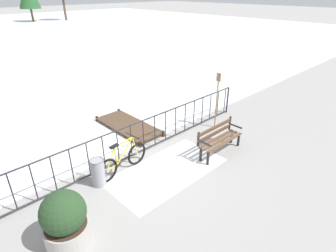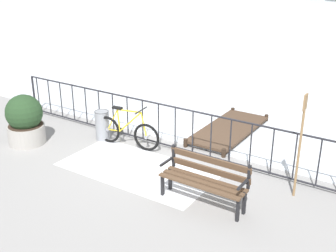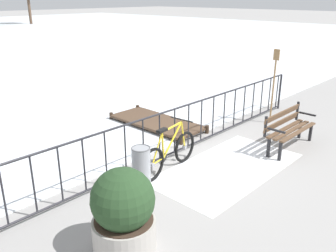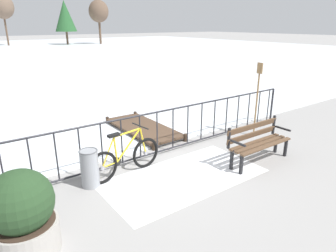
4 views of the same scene
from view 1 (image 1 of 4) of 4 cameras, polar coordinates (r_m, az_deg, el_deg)
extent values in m
plane|color=gray|center=(8.34, -6.21, -5.88)|extent=(160.00, 160.00, 0.00)
cube|color=white|center=(7.60, -0.20, -9.25)|extent=(3.27, 1.67, 0.01)
cylinder|color=#232328|center=(7.83, -6.58, 0.61)|extent=(9.00, 0.04, 0.04)
cylinder|color=#232328|center=(8.30, -6.23, -5.41)|extent=(9.00, 0.04, 0.04)
cylinder|color=#232328|center=(11.10, 12.25, 5.26)|extent=(0.06, 0.06, 1.05)
cylinder|color=#232328|center=(6.91, -29.70, -11.79)|extent=(0.03, 0.03, 0.97)
cylinder|color=#232328|center=(6.98, -26.15, -10.49)|extent=(0.03, 0.03, 0.97)
cylinder|color=#232328|center=(7.08, -22.72, -9.18)|extent=(0.03, 0.03, 0.97)
cylinder|color=#232328|center=(7.20, -19.42, -7.88)|extent=(0.03, 0.03, 0.97)
cylinder|color=#232328|center=(7.35, -16.26, -6.61)|extent=(0.03, 0.03, 0.97)
cylinder|color=#232328|center=(7.52, -13.25, -5.37)|extent=(0.03, 0.03, 0.97)
cylinder|color=#232328|center=(7.72, -10.39, -4.18)|extent=(0.03, 0.03, 0.97)
cylinder|color=#232328|center=(7.93, -7.69, -3.04)|extent=(0.03, 0.03, 0.97)
cylinder|color=#232328|center=(8.17, -5.15, -1.95)|extent=(0.03, 0.03, 0.97)
cylinder|color=#232328|center=(8.43, -2.76, -0.93)|extent=(0.03, 0.03, 0.97)
cylinder|color=#232328|center=(8.70, -0.51, 0.03)|extent=(0.03, 0.03, 0.97)
cylinder|color=#232328|center=(8.98, 1.59, 0.94)|extent=(0.03, 0.03, 0.97)
cylinder|color=#232328|center=(9.28, 3.56, 1.78)|extent=(0.03, 0.03, 0.97)
cylinder|color=#232328|center=(9.60, 5.41, 2.57)|extent=(0.03, 0.03, 0.97)
cylinder|color=#232328|center=(9.92, 7.15, 3.31)|extent=(0.03, 0.03, 0.97)
cylinder|color=#232328|center=(10.25, 8.77, 3.99)|extent=(0.03, 0.03, 0.97)
cylinder|color=#232328|center=(10.59, 10.29, 4.63)|extent=(0.03, 0.03, 0.97)
cylinder|color=#232328|center=(10.94, 11.72, 5.23)|extent=(0.03, 0.03, 0.97)
torus|color=black|center=(7.21, -12.53, -9.08)|extent=(0.66, 0.13, 0.66)
cylinder|color=gray|center=(7.21, -12.53, -9.08)|extent=(0.09, 0.07, 0.08)
torus|color=black|center=(7.76, -6.50, -5.73)|extent=(0.66, 0.13, 0.66)
cylinder|color=gray|center=(7.76, -6.50, -5.73)|extent=(0.09, 0.07, 0.08)
cylinder|color=yellow|center=(7.21, -10.81, -6.17)|extent=(0.08, 0.04, 0.53)
cylinder|color=yellow|center=(7.36, -8.95, -5.08)|extent=(0.61, 0.10, 0.59)
cylinder|color=yellow|center=(7.22, -9.23, -3.36)|extent=(0.63, 0.11, 0.07)
cylinder|color=yellow|center=(7.28, -11.51, -8.46)|extent=(0.34, 0.07, 0.05)
cylinder|color=yellow|center=(7.13, -11.83, -6.78)|extent=(0.32, 0.06, 0.56)
cylinder|color=yellow|center=(7.57, -6.95, -4.07)|extent=(0.16, 0.05, 0.59)
cube|color=black|center=(7.04, -11.15, -4.15)|extent=(0.25, 0.13, 0.05)
cylinder|color=black|center=(7.37, -7.45, -1.99)|extent=(0.09, 0.52, 0.03)
cylinder|color=black|center=(7.36, -10.51, -7.84)|extent=(0.18, 0.04, 0.18)
cube|color=brown|center=(8.36, 10.14, -2.56)|extent=(1.60, 0.11, 0.04)
cube|color=brown|center=(8.29, 10.98, -2.93)|extent=(1.60, 0.11, 0.04)
cube|color=brown|center=(8.21, 11.85, -3.30)|extent=(1.60, 0.11, 0.04)
cube|color=brown|center=(8.34, 9.69, -1.49)|extent=(1.60, 0.06, 0.12)
cube|color=brown|center=(8.25, 9.79, -0.27)|extent=(1.60, 0.06, 0.12)
cube|color=black|center=(8.90, 14.45, -2.75)|extent=(0.05, 0.06, 0.44)
cube|color=black|center=(9.02, 13.05, -2.17)|extent=(0.05, 0.06, 0.44)
cube|color=black|center=(8.87, 12.72, 0.61)|extent=(0.05, 0.04, 0.45)
cube|color=black|center=(8.77, 14.04, -0.06)|extent=(0.04, 0.40, 0.04)
cube|color=black|center=(7.80, 8.30, -6.61)|extent=(0.05, 0.06, 0.44)
cube|color=black|center=(7.94, 6.81, -5.88)|extent=(0.05, 0.06, 0.44)
cube|color=black|center=(7.77, 6.32, -2.78)|extent=(0.05, 0.04, 0.45)
cube|color=black|center=(7.65, 7.73, -3.60)|extent=(0.04, 0.40, 0.04)
cylinder|color=#ADA8A0|center=(6.02, -20.09, -20.25)|extent=(0.86, 0.86, 0.45)
cylinder|color=#38281E|center=(5.86, -20.46, -18.67)|extent=(0.79, 0.79, 0.02)
sphere|color=#264223|center=(5.65, -20.98, -16.43)|extent=(0.85, 0.85, 0.85)
cylinder|color=gray|center=(7.15, -14.34, -9.36)|extent=(0.34, 0.34, 0.72)
torus|color=#545558|center=(6.95, -14.68, -6.95)|extent=(0.35, 0.35, 0.02)
cylinder|color=#937047|center=(9.69, 10.02, 4.35)|extent=(0.04, 0.04, 1.70)
cube|color=#937047|center=(9.37, 10.50, 9.96)|extent=(0.03, 0.16, 0.28)
cube|color=#4C3828|center=(9.83, -8.25, 0.15)|extent=(1.10, 2.59, 0.06)
cylinder|color=#35271C|center=(8.66, -5.78, -3.75)|extent=(0.10, 0.10, 0.20)
cylinder|color=#35271C|center=(9.22, -0.97, -1.60)|extent=(0.10, 0.10, 0.20)
cylinder|color=#35271C|center=(10.61, -14.56, 1.47)|extent=(0.10, 0.10, 0.20)
cylinder|color=#35271C|center=(11.07, -10.18, 3.01)|extent=(0.10, 0.10, 0.20)
cylinder|color=brown|center=(48.13, -26.55, 20.64)|extent=(0.29, 0.29, 3.04)
cylinder|color=brown|center=(48.28, -20.73, 22.06)|extent=(0.31, 0.31, 3.73)
camera|label=2|loc=(9.28, 59.26, 12.20)|focal=45.04mm
camera|label=3|loc=(1.99, -80.16, -37.51)|focal=38.55mm
camera|label=4|loc=(1.75, 16.18, -36.39)|focal=32.31mm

